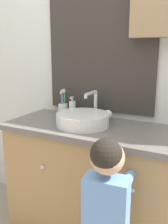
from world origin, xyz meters
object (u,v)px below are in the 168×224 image
at_px(soap_dispenser, 72,108).
at_px(child_figure, 106,218).
at_px(sink_basin, 84,119).
at_px(toothbrush_holder, 63,108).

height_order(soap_dispenser, child_figure, soap_dispenser).
bearing_deg(soap_dispenser, child_figure, -49.23).
distance_m(sink_basin, toothbrush_holder, 0.34).
distance_m(toothbrush_holder, child_figure, 0.96).
distance_m(toothbrush_holder, soap_dispenser, 0.09).
relative_size(sink_basin, child_figure, 0.42).
bearing_deg(sink_basin, child_figure, -51.61).
bearing_deg(soap_dispenser, sink_basin, -44.19).
bearing_deg(soap_dispenser, toothbrush_holder, 174.86).
distance_m(soap_dispenser, child_figure, 0.90).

